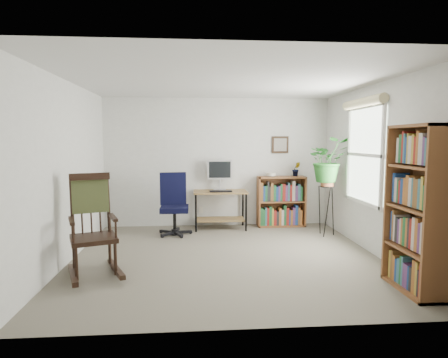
{
  "coord_description": "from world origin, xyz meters",
  "views": [
    {
      "loc": [
        -0.42,
        -5.03,
        1.61
      ],
      "look_at": [
        0.0,
        0.4,
        1.05
      ],
      "focal_mm": 30.0,
      "sensor_mm": 36.0,
      "label": 1
    }
  ],
  "objects": [
    {
      "name": "floor",
      "position": [
        0.0,
        0.0,
        0.0
      ],
      "size": [
        4.2,
        4.0,
        0.0
      ],
      "primitive_type": "cube",
      "color": "slate",
      "rests_on": "ground"
    },
    {
      "name": "ceiling",
      "position": [
        0.0,
        0.0,
        2.4
      ],
      "size": [
        4.2,
        4.0,
        0.0
      ],
      "primitive_type": "cube",
      "color": "silver",
      "rests_on": "ground"
    },
    {
      "name": "wall_back",
      "position": [
        0.0,
        2.0,
        1.2
      ],
      "size": [
        4.2,
        0.0,
        2.4
      ],
      "primitive_type": "cube",
      "color": "silver",
      "rests_on": "ground"
    },
    {
      "name": "wall_front",
      "position": [
        0.0,
        -2.0,
        1.2
      ],
      "size": [
        4.2,
        0.0,
        2.4
      ],
      "primitive_type": "cube",
      "color": "silver",
      "rests_on": "ground"
    },
    {
      "name": "wall_left",
      "position": [
        -2.1,
        0.0,
        1.2
      ],
      "size": [
        0.0,
        4.0,
        2.4
      ],
      "primitive_type": "cube",
      "color": "silver",
      "rests_on": "ground"
    },
    {
      "name": "wall_right",
      "position": [
        2.1,
        0.0,
        1.2
      ],
      "size": [
        0.0,
        4.0,
        2.4
      ],
      "primitive_type": "cube",
      "color": "silver",
      "rests_on": "ground"
    },
    {
      "name": "window",
      "position": [
        2.06,
        0.3,
        1.4
      ],
      "size": [
        0.12,
        1.2,
        1.5
      ],
      "primitive_type": null,
      "color": "white",
      "rests_on": "wall_right"
    },
    {
      "name": "desk",
      "position": [
        0.03,
        1.7,
        0.35
      ],
      "size": [
        0.97,
        0.53,
        0.7
      ],
      "primitive_type": null,
      "color": "olive",
      "rests_on": "floor"
    },
    {
      "name": "monitor",
      "position": [
        0.03,
        1.84,
        0.98
      ],
      "size": [
        0.46,
        0.16,
        0.56
      ],
      "primitive_type": null,
      "color": "silver",
      "rests_on": "desk"
    },
    {
      "name": "keyboard",
      "position": [
        0.03,
        1.58,
        0.71
      ],
      "size": [
        0.4,
        0.15,
        0.02
      ],
      "primitive_type": "cube",
      "color": "black",
      "rests_on": "desk"
    },
    {
      "name": "office_chair",
      "position": [
        -0.78,
        1.3,
        0.54
      ],
      "size": [
        0.67,
        0.67,
        1.08
      ],
      "primitive_type": null,
      "rotation": [
        0.0,
        0.0,
        0.15
      ],
      "color": "black",
      "rests_on": "floor"
    },
    {
      "name": "rocking_chair",
      "position": [
        -1.64,
        -0.57,
        0.62
      ],
      "size": [
        0.97,
        1.22,
        1.24
      ],
      "primitive_type": null,
      "rotation": [
        0.0,
        0.0,
        0.36
      ],
      "color": "black",
      "rests_on": "floor"
    },
    {
      "name": "low_bookshelf",
      "position": [
        1.19,
        1.82,
        0.47
      ],
      "size": [
        0.89,
        0.3,
        0.94
      ],
      "primitive_type": null,
      "color": "brown",
      "rests_on": "floor"
    },
    {
      "name": "tall_bookshelf",
      "position": [
        1.92,
        -1.3,
        0.89
      ],
      "size": [
        0.33,
        0.78,
        1.78
      ],
      "primitive_type": null,
      "color": "brown",
      "rests_on": "floor"
    },
    {
      "name": "plant_stand",
      "position": [
        1.8,
        1.08,
        0.49
      ],
      "size": [
        0.33,
        0.33,
        0.99
      ],
      "primitive_type": null,
      "rotation": [
        0.0,
        0.0,
        -0.27
      ],
      "color": "black",
      "rests_on": "floor"
    },
    {
      "name": "spider_plant",
      "position": [
        1.8,
        1.08,
        1.65
      ],
      "size": [
        1.69,
        1.87,
        1.47
      ],
      "primitive_type": "imported",
      "color": "#266E26",
      "rests_on": "plant_stand"
    },
    {
      "name": "potted_plant_small",
      "position": [
        1.47,
        1.83,
        1.0
      ],
      "size": [
        0.13,
        0.24,
        0.11
      ],
      "primitive_type": "imported",
      "color": "#266E26",
      "rests_on": "low_bookshelf"
    },
    {
      "name": "framed_picture",
      "position": [
        1.19,
        1.97,
        1.53
      ],
      "size": [
        0.32,
        0.04,
        0.32
      ],
      "primitive_type": null,
      "color": "black",
      "rests_on": "wall_back"
    }
  ]
}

